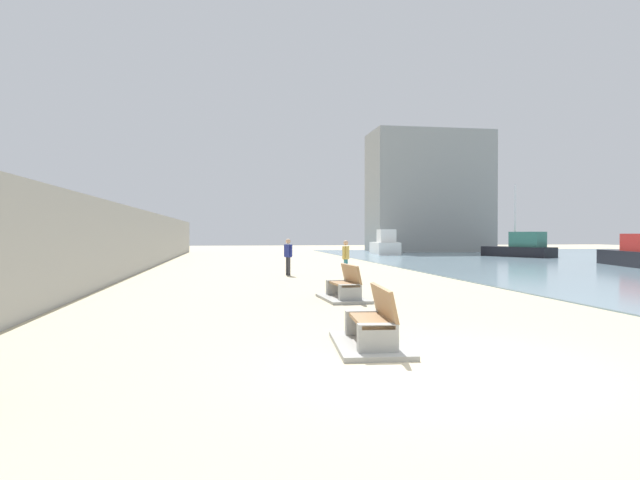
# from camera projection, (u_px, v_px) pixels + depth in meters

# --- Properties ---
(ground_plane) EXTENTS (120.00, 120.00, 0.00)m
(ground_plane) POSITION_uv_depth(u_px,v_px,m) (294.00, 273.00, 25.22)
(ground_plane) COLOR #C6B793
(seawall) EXTENTS (0.80, 64.00, 3.00)m
(seawall) POSITION_uv_depth(u_px,v_px,m) (125.00, 241.00, 23.99)
(seawall) COLOR #9E9E99
(seawall) RESTS_ON ground
(bench_near) EXTENTS (1.27, 2.18, 0.98)m
(bench_near) POSITION_uv_depth(u_px,v_px,m) (371.00, 333.00, 8.74)
(bench_near) COLOR #9E9E99
(bench_near) RESTS_ON ground
(bench_far) EXTENTS (1.23, 2.16, 0.98)m
(bench_far) POSITION_uv_depth(u_px,v_px,m) (344.00, 292.00, 15.00)
(bench_far) COLOR #9E9E99
(bench_far) RESTS_ON ground
(person_walking) EXTENTS (0.34, 0.45, 1.56)m
(person_walking) POSITION_uv_depth(u_px,v_px,m) (346.00, 256.00, 22.57)
(person_walking) COLOR teal
(person_walking) RESTS_ON ground
(person_standing) EXTENTS (0.34, 0.45, 1.61)m
(person_standing) POSITION_uv_depth(u_px,v_px,m) (288.00, 254.00, 23.87)
(person_standing) COLOR #333338
(person_standing) RESTS_ON ground
(boat_far_right) EXTENTS (2.33, 4.98, 2.18)m
(boat_far_right) POSITION_uv_depth(u_px,v_px,m) (385.00, 245.00, 47.56)
(boat_far_right) COLOR white
(boat_far_right) RESTS_ON water_bay
(boat_far_left) EXTENTS (3.41, 5.71, 1.80)m
(boat_far_left) POSITION_uv_depth(u_px,v_px,m) (638.00, 254.00, 30.18)
(boat_far_left) COLOR black
(boat_far_left) RESTS_ON water_bay
(boat_nearest) EXTENTS (4.14, 5.91, 5.70)m
(boat_nearest) POSITION_uv_depth(u_px,v_px,m) (521.00, 248.00, 42.39)
(boat_nearest) COLOR black
(boat_nearest) RESTS_ON water_bay
(harbor_building) EXTENTS (12.00, 6.00, 12.15)m
(harbor_building) POSITION_uv_depth(u_px,v_px,m) (429.00, 192.00, 55.53)
(harbor_building) COLOR gray
(harbor_building) RESTS_ON ground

